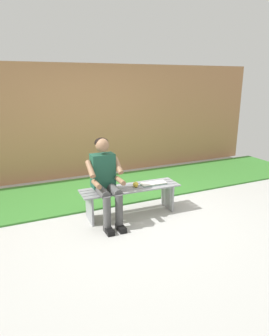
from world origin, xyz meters
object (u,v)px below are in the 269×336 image
person_seated (106,178)px  book_open (154,184)px  bench_near (131,194)px  apple (136,184)px

person_seated → book_open: 0.86m
bench_near → book_open: bearing=176.3°
bench_near → person_seated: (0.43, 0.10, 0.35)m
person_seated → apple: 0.55m
person_seated → apple: (-0.51, -0.07, -0.19)m
apple → bench_near: bearing=-24.8°
bench_near → apple: 0.18m
apple → person_seated: bearing=7.5°
bench_near → apple: size_ratio=17.82×
person_seated → book_open: size_ratio=3.02×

